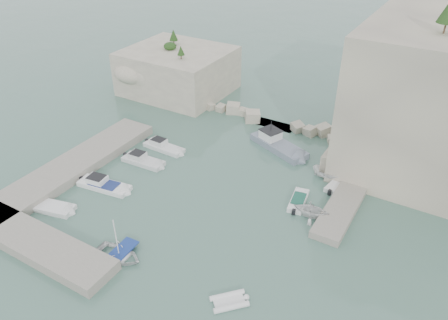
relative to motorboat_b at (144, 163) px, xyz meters
The scene contains 19 objects.
ground 11.54m from the motorboat_b, 22.14° to the right, with size 400.00×400.00×0.00m, color #4C7365.
cliff_terrace 27.37m from the motorboat_b, 29.96° to the left, with size 8.00×10.00×2.50m, color beige.
outcrop_west 22.92m from the motorboat_b, 114.27° to the left, with size 16.00×14.00×7.00m, color beige.
quay_west 8.29m from the motorboat_b, 139.73° to the right, with size 5.00×24.00×1.10m, color #9E9689.
quay_south 16.87m from the motorboat_b, 87.67° to the right, with size 18.00×4.00×1.10m, color #9E9689.
ledge_east 24.84m from the motorboat_b, 13.15° to the left, with size 3.00×16.00×0.80m, color #9E9689.
breakwater 20.15m from the motorboat_b, 61.24° to the left, with size 28.00×3.00×1.40m, color beige.
motorboat_b is the anchor object (origin of this frame).
motorboat_e 12.30m from the motorboat_b, 100.61° to the right, with size 4.85×1.98×0.70m, color white, non-canonical shape.
motorboat_a 3.98m from the motorboat_b, 87.22° to the left, with size 6.21×1.85×1.40m, color silver, non-canonical shape.
motorboat_d 6.37m from the motorboat_b, 94.39° to the right, with size 6.90×2.05×1.40m, color white, non-canonical shape.
rowboat 16.25m from the motorboat_b, 58.43° to the right, with size 3.34×4.67×0.97m, color white.
inflatable_dinghy 23.88m from the motorboat_b, 33.42° to the right, with size 3.31×1.60×0.44m, color white, non-canonical shape.
tender_east_a 21.72m from the motorboat_b, ahead, with size 3.19×3.69×1.95m, color white.
tender_east_b 19.84m from the motorboat_b, ahead, with size 4.57×1.56×0.70m, color white, non-canonical shape.
tender_east_c 23.84m from the motorboat_b, 19.05° to the left, with size 5.00×1.62×0.70m, color white, non-canonical shape.
tender_east_d 22.63m from the motorboat_b, 21.68° to the left, with size 1.53×4.08×1.57m, color white.
work_boat 17.57m from the motorboat_b, 41.99° to the left, with size 9.28×2.74×2.20m, color slate, non-canonical shape.
rowboat_mast 16.45m from the motorboat_b, 58.43° to the right, with size 0.10×0.10×4.20m, color white.
Camera 1 is at (21.23, -29.92, 29.46)m, focal length 35.00 mm.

